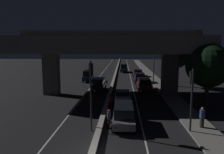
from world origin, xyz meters
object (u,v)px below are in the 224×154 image
at_px(car_dark_blue_second_oncoming, 88,75).
at_px(car_dark_green_sixth, 124,68).
at_px(car_dark_blue_fourth, 140,78).
at_px(car_dark_red_fifth, 138,73).
at_px(car_grey_lead, 124,114).
at_px(motorcycle_black_filtering_near, 109,118).
at_px(street_lamp, 152,56).
at_px(traffic_light_left_of_median, 91,84).
at_px(motorcycle_red_filtering_mid, 111,101).
at_px(car_dark_red_third, 144,84).
at_px(traffic_light_right_of_median, 192,89).
at_px(car_white_second, 123,97).
at_px(pedestrian_on_sidewalk, 202,118).
at_px(car_dark_blue_lead_oncoming, 99,84).

bearing_deg(car_dark_blue_second_oncoming, car_dark_green_sixth, 153.80).
bearing_deg(car_dark_blue_fourth, car_dark_red_fifth, -1.71).
xyz_separation_m(car_grey_lead, motorcycle_black_filtering_near, (-1.21, -0.12, -0.35)).
distance_m(street_lamp, car_dark_red_fifth, 10.49).
xyz_separation_m(traffic_light_left_of_median, street_lamp, (7.24, 21.11, 1.09)).
distance_m(car_dark_blue_second_oncoming, motorcycle_red_filtering_mid, 18.04).
bearing_deg(car_dark_red_third, car_dark_blue_second_oncoming, 47.79).
bearing_deg(car_dark_red_fifth, traffic_light_right_of_median, -177.58).
height_order(car_white_second, car_dark_green_sixth, car_dark_green_sixth).
bearing_deg(car_grey_lead, pedestrian_on_sidewalk, -95.70).
relative_size(street_lamp, pedestrian_on_sidewalk, 4.99).
xyz_separation_m(car_white_second, car_dark_red_fifth, (3.18, 22.56, 0.03)).
relative_size(car_white_second, car_dark_red_third, 0.93).
height_order(car_dark_blue_second_oncoming, motorcycle_black_filtering_near, car_dark_blue_second_oncoming).
height_order(car_grey_lead, motorcycle_red_filtering_mid, car_grey_lead).
bearing_deg(car_dark_red_fifth, traffic_light_left_of_median, 168.62).
bearing_deg(car_white_second, pedestrian_on_sidewalk, -139.72).
distance_m(car_white_second, pedestrian_on_sidewalk, 9.66).
xyz_separation_m(traffic_light_right_of_median, pedestrian_on_sidewalk, (1.14, 0.72, -2.37)).
bearing_deg(car_dark_blue_second_oncoming, car_dark_blue_lead_oncoming, 17.58).
relative_size(traffic_light_right_of_median, car_grey_lead, 1.04).
bearing_deg(pedestrian_on_sidewalk, street_lamp, 93.79).
relative_size(motorcycle_black_filtering_near, pedestrian_on_sidewalk, 1.16).
bearing_deg(traffic_light_left_of_median, street_lamp, 71.06).
xyz_separation_m(street_lamp, car_dark_red_fifth, (-1.69, 9.57, -3.96)).
xyz_separation_m(traffic_light_right_of_median, motorcycle_red_filtering_mid, (-6.35, 6.82, -2.68)).
relative_size(car_dark_red_third, car_dark_blue_second_oncoming, 0.94).
xyz_separation_m(car_dark_red_fifth, car_dark_blue_second_oncoming, (-9.67, -6.58, 0.26)).
distance_m(street_lamp, car_dark_blue_second_oncoming, 12.32).
height_order(traffic_light_left_of_median, street_lamp, street_lamp).
bearing_deg(car_dark_blue_second_oncoming, car_grey_lead, 14.40).
distance_m(traffic_light_left_of_median, car_dark_blue_second_oncoming, 24.58).
height_order(car_dark_blue_second_oncoming, motorcycle_red_filtering_mid, car_dark_blue_second_oncoming).
height_order(traffic_light_left_of_median, car_dark_green_sixth, traffic_light_left_of_median).
xyz_separation_m(car_white_second, car_dark_blue_fourth, (3.01, 14.82, 0.11)).
distance_m(car_grey_lead, motorcycle_red_filtering_mid, 5.68).
height_order(traffic_light_left_of_median, car_grey_lead, traffic_light_left_of_median).
distance_m(car_dark_green_sixth, car_dark_blue_second_oncoming, 16.24).
xyz_separation_m(street_lamp, motorcycle_red_filtering_mid, (-6.14, -14.28, -4.14)).
relative_size(traffic_light_left_of_median, motorcycle_black_filtering_near, 2.88).
bearing_deg(traffic_light_left_of_median, car_dark_blue_second_oncoming, 99.71).
xyz_separation_m(street_lamp, car_dark_blue_second_oncoming, (-11.36, 2.99, -3.69)).
distance_m(traffic_light_left_of_median, motorcycle_red_filtering_mid, 7.56).
height_order(motorcycle_red_filtering_mid, pedestrian_on_sidewalk, pedestrian_on_sidewalk).
bearing_deg(car_grey_lead, car_dark_red_fifth, -6.14).
bearing_deg(car_dark_blue_fourth, pedestrian_on_sidewalk, -172.28).
distance_m(car_dark_red_third, car_dark_red_fifth, 14.92).
bearing_deg(car_dark_red_fifth, car_dark_blue_second_oncoming, 123.11).
height_order(car_grey_lead, car_dark_red_fifth, car_grey_lead).
relative_size(car_dark_red_third, car_dark_green_sixth, 1.03).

